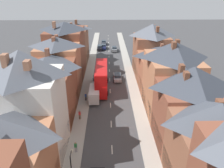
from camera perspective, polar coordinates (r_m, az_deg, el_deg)
The scene contains 16 objects.
pavement_left at distance 53.80m, azimuth -6.06°, elevation 2.00°, with size 2.20×104.00×0.14m, color #A8A399.
pavement_right at distance 53.90m, azimuth 4.82°, elevation 2.10°, with size 2.20×104.00×0.14m, color #A8A399.
centre_line_dashes at distance 51.79m, azimuth -0.59°, elevation 1.14°, with size 0.14×97.80×0.01m.
terrace_row_left at distance 36.96m, azimuth -16.32°, elevation 0.44°, with size 8.00×66.17×14.26m.
terrace_row_right at distance 32.81m, azimuth 17.97°, elevation -3.74°, with size 8.00×57.78×14.08m.
double_decker_bus_lead at distance 46.03m, azimuth -2.78°, elevation 1.79°, with size 2.74×10.80×5.30m.
car_near_silver at distance 51.37m, azimuth 1.42°, elevation 1.91°, with size 1.90×4.57×1.60m.
car_parked_left_a at distance 49.73m, azimuth -4.14°, elevation 1.05°, with size 1.90×3.99×1.62m.
car_parked_right_a at distance 75.79m, azimuth -3.22°, elevation 9.50°, with size 1.90×4.58×1.70m.
car_mid_black at distance 74.01m, azimuth 0.58°, elevation 9.16°, with size 1.90×4.41×1.71m.
car_parked_left_b at distance 76.88m, azimuth -2.21°, elevation 9.73°, with size 1.90×3.99×1.69m.
car_mid_white at distance 82.58m, azimuth -2.16°, elevation 10.79°, with size 1.90×3.92×1.68m.
delivery_van at distance 42.46m, azimuth -4.62°, elevation -2.54°, with size 2.20×5.20×2.41m.
pedestrian_near_right at distance 30.56m, azimuth -9.48°, elevation -15.85°, with size 0.36×0.22×1.61m.
pedestrian_mid_left at distance 36.87m, azimuth -8.44°, elevation -7.88°, with size 0.36×0.22×1.61m.
pedestrian_mid_right at distance 42.33m, azimuth -6.90°, elevation -3.20°, with size 0.36×0.22×1.61m.
Camera 1 is at (-0.52, -11.45, 20.76)m, focal length 35.00 mm.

